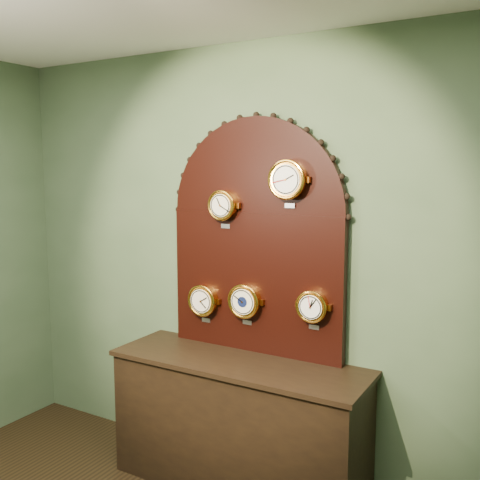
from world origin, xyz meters
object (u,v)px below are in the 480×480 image
Objects in this scene: arabic_clock at (288,180)px; tide_clock at (312,306)px; roman_clock at (223,205)px; hygrometer at (203,300)px; shop_counter at (238,426)px; barometer at (245,301)px; display_board at (256,229)px.

tide_clock is at bearing 0.38° from arabic_clock.
hygrometer is (-0.16, -0.00, -0.64)m from roman_clock.
arabic_clock is 0.77m from tide_clock.
shop_counter is 0.78m from barometer.
shop_counter is 5.48× the size of arabic_clock.
roman_clock is 0.63m from barometer.
arabic_clock is at bearing -179.62° from tide_clock.
roman_clock is at bearing -180.00° from tide_clock.
tide_clock reaches higher than shop_counter.
tide_clock is (0.42, 0.15, 0.79)m from shop_counter.
shop_counter is 1.25m from display_board.
arabic_clock is at bearing -14.93° from display_board.
roman_clock is at bearing -162.14° from display_board.
hygrometer is 0.32m from barometer.
barometer is 1.10× the size of tide_clock.
shop_counter is 1.40m from roman_clock.
arabic_clock is at bearing 31.36° from shop_counter.
barometer is at bearing -122.19° from display_board.
barometer is (-0.29, 0.00, -0.77)m from arabic_clock.
roman_clock is (-0.20, -0.07, 0.15)m from display_board.
display_board is at bearing 17.86° from roman_clock.
tide_clock is at bearing -8.88° from display_board.
hygrometer is at bearing -179.84° from roman_clock.
roman_clock is 1.00× the size of tide_clock.
display_board is 0.61m from hygrometer.
barometer is at bearing -0.07° from hygrometer.
shop_counter is 5.81× the size of barometer.
display_board is 5.24× the size of arabic_clock.
roman_clock is 0.49m from arabic_clock.
arabic_clock is 1.02m from hygrometer.
roman_clock reaches higher than shop_counter.
barometer reaches higher than hygrometer.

